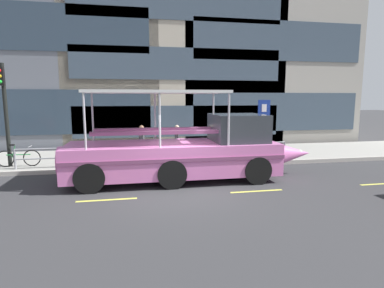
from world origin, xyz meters
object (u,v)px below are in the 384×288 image
traffic_light_pole (5,105)px  pedestrian_near_bow (234,139)px  duck_tour_boat (188,152)px  pedestrian_mid_right (142,140)px  pedestrian_mid_left (177,138)px  leaned_bicycle (19,158)px  parking_sign (263,119)px

traffic_light_pole → pedestrian_near_bow: traffic_light_pole is taller
duck_tour_boat → pedestrian_mid_right: size_ratio=5.83×
traffic_light_pole → pedestrian_mid_left: 7.48m
leaned_bicycle → duck_tour_boat: size_ratio=0.18×
parking_sign → pedestrian_mid_left: 4.24m
parking_sign → pedestrian_mid_left: size_ratio=1.76×
pedestrian_near_bow → traffic_light_pole: bearing=-179.9°
pedestrian_mid_right → pedestrian_mid_left: bearing=19.2°
parking_sign → pedestrian_near_bow: size_ratio=1.84×
duck_tour_boat → pedestrian_near_bow: bearing=46.1°
traffic_light_pole → pedestrian_mid_right: size_ratio=2.61×
pedestrian_near_bow → pedestrian_mid_right: size_ratio=0.92×
parking_sign → pedestrian_near_bow: (-1.39, 0.21, -0.97)m
duck_tour_boat → pedestrian_mid_right: duck_tour_boat is taller
duck_tour_boat → pedestrian_mid_right: (-1.60, 3.02, 0.10)m
traffic_light_pole → pedestrian_near_bow: 10.03m
traffic_light_pole → pedestrian_mid_left: traffic_light_pole is taller
pedestrian_mid_left → pedestrian_mid_right: 1.81m
traffic_light_pole → duck_tour_boat: size_ratio=0.45×
traffic_light_pole → leaned_bicycle: size_ratio=2.46×
parking_sign → pedestrian_mid_right: parking_sign is taller
leaned_bicycle → parking_sign: bearing=-0.5°
parking_sign → pedestrian_mid_left: bearing=166.5°
pedestrian_mid_left → pedestrian_mid_right: bearing=-160.8°
pedestrian_mid_left → pedestrian_mid_right: (-1.71, -0.59, 0.04)m
traffic_light_pole → pedestrian_mid_right: (5.55, 0.19, -1.60)m
traffic_light_pole → duck_tour_boat: bearing=-21.6°
traffic_light_pole → parking_sign: 11.30m
pedestrian_near_bow → pedestrian_mid_left: (-2.63, 0.76, 0.04)m
leaned_bicycle → pedestrian_near_bow: 9.51m
duck_tour_boat → pedestrian_mid_left: bearing=88.3°
traffic_light_pole → parking_sign: (11.28, -0.18, -0.70)m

